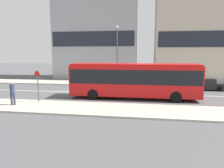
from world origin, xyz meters
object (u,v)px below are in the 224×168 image
at_px(city_bus, 134,78).
at_px(pedestrian_near_stop, 12,91).
at_px(bus_stop_sign, 38,83).
at_px(street_lamp, 117,49).
at_px(parked_car_0, 204,84).

bearing_deg(city_bus, pedestrian_near_stop, -154.47).
bearing_deg(bus_stop_sign, city_bus, 21.79).
bearing_deg(pedestrian_near_stop, street_lamp, 37.72).
distance_m(city_bus, pedestrian_near_stop, 10.15).
height_order(bus_stop_sign, street_lamp, street_lamp).
bearing_deg(bus_stop_sign, pedestrian_near_stop, -136.91).
xyz_separation_m(bus_stop_sign, street_lamp, (5.25, 10.37, 2.95)).
relative_size(city_bus, pedestrian_near_stop, 6.21).
bearing_deg(pedestrian_near_stop, bus_stop_sign, 20.49).
height_order(parked_car_0, bus_stop_sign, bus_stop_sign).
height_order(city_bus, parked_car_0, city_bus).
bearing_deg(parked_car_0, city_bus, -144.57).
bearing_deg(pedestrian_near_stop, city_bus, 3.17).
bearing_deg(street_lamp, parked_car_0, -10.07).
relative_size(pedestrian_near_stop, street_lamp, 0.25).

